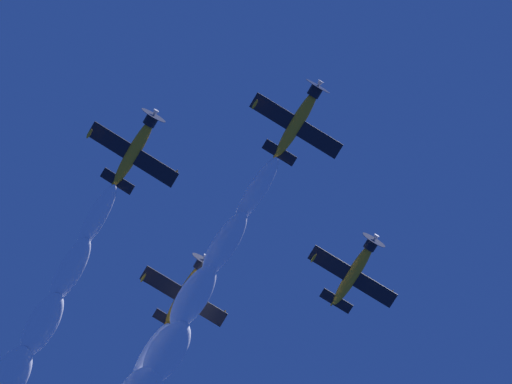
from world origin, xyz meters
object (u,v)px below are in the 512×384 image
at_px(airplane_right_wingman, 135,149).
at_px(airplane_slot_tail, 186,291).
at_px(airplane_left_wingman, 355,271).
at_px(airplane_lead, 298,120).

bearing_deg(airplane_right_wingman, airplane_slot_tail, -118.59).
relative_size(airplane_left_wingman, airplane_slot_tail, 1.00).
xyz_separation_m(airplane_lead, airplane_slot_tail, (5.61, -16.82, 1.30)).
height_order(airplane_lead, airplane_left_wingman, airplane_left_wingman).
distance_m(airplane_right_wingman, airplane_slot_tail, 13.44).
height_order(airplane_left_wingman, airplane_slot_tail, airplane_slot_tail).
relative_size(airplane_lead, airplane_right_wingman, 1.00).
relative_size(airplane_lead, airplane_left_wingman, 1.00).
bearing_deg(airplane_left_wingman, airplane_slot_tail, -22.15).
distance_m(airplane_lead, airplane_right_wingman, 13.04).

